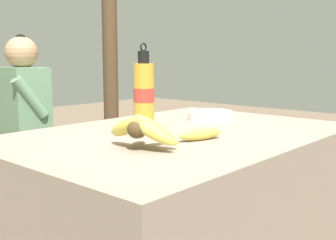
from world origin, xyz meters
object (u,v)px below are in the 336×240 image
water_bottle (144,93)px  wooden_bench (26,160)px  banana_bunch_green (91,130)px  loose_banana_front (200,134)px  seated_vendor (17,115)px  serving_bowl (211,115)px  support_post_far (109,12)px  banana_bunch_ripe (142,129)px

water_bottle → wooden_bench: 1.23m
water_bottle → banana_bunch_green: bearing=61.3°
water_bottle → loose_banana_front: water_bottle is taller
wooden_bench → seated_vendor: bearing=-155.8°
wooden_bench → banana_bunch_green: size_ratio=6.96×
water_bottle → serving_bowl: bearing=-19.8°
loose_banana_front → wooden_bench: (0.20, 1.47, -0.37)m
water_bottle → support_post_far: 2.02m
banana_bunch_ripe → loose_banana_front: 0.23m
seated_vendor → serving_bowl: bearing=109.4°
loose_banana_front → banana_bunch_green: 1.64m
wooden_bench → banana_bunch_green: banana_bunch_green is taller
serving_bowl → support_post_far: size_ratio=0.08×
loose_banana_front → seated_vendor: bearing=84.4°
loose_banana_front → banana_bunch_ripe: bearing=167.3°
wooden_bench → seated_vendor: size_ratio=1.57×
wooden_bench → seated_vendor: seated_vendor is taller
seated_vendor → banana_bunch_green: seated_vendor is taller
water_bottle → wooden_bench: (0.12, 1.13, -0.48)m
serving_bowl → wooden_bench: serving_bowl is taller
banana_bunch_ripe → seated_vendor: bearing=75.5°
banana_bunch_green → support_post_far: (0.56, 0.44, 0.87)m
banana_bunch_ripe → serving_bowl: 0.63m
serving_bowl → support_post_far: (0.87, 1.67, 0.62)m
water_bottle → banana_bunch_ripe: bearing=-136.0°
serving_bowl → loose_banana_front: (-0.38, -0.23, -0.00)m
serving_bowl → seated_vendor: size_ratio=0.18×
serving_bowl → banana_bunch_green: bearing=75.8°
banana_bunch_ripe → wooden_bench: (0.42, 1.42, -0.41)m
serving_bowl → seated_vendor: 1.24m
loose_banana_front → support_post_far: 2.36m
serving_bowl → wooden_bench: 1.30m
banana_bunch_ripe → water_bottle: bearing=44.0°
loose_banana_front → wooden_bench: 1.53m
loose_banana_front → banana_bunch_green: bearing=64.6°
loose_banana_front → water_bottle: bearing=76.5°
seated_vendor → support_post_far: size_ratio=0.41×
serving_bowl → loose_banana_front: size_ratio=1.15×
wooden_bench → support_post_far: size_ratio=0.65×
seated_vendor → support_post_far: 1.40m
support_post_far → water_bottle: bearing=-126.9°
wooden_bench → seated_vendor: 0.29m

